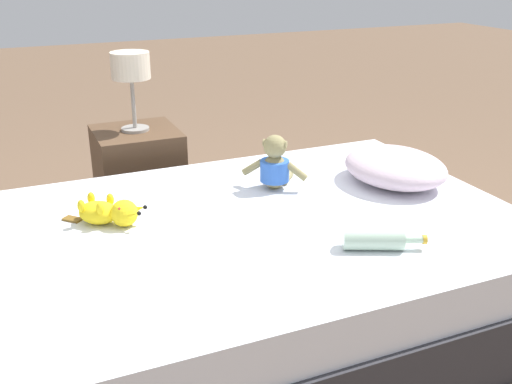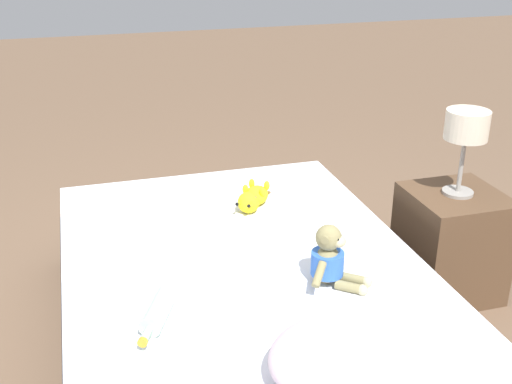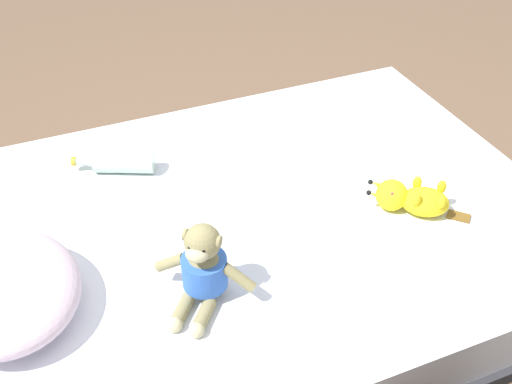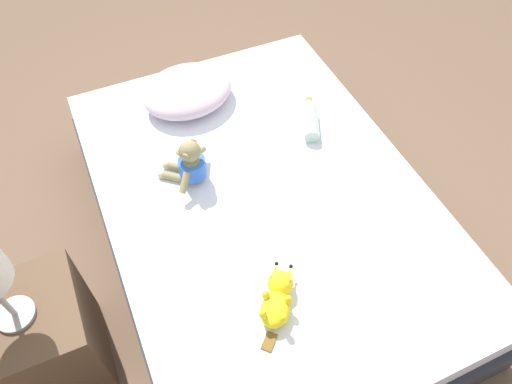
{
  "view_description": "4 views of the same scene",
  "coord_description": "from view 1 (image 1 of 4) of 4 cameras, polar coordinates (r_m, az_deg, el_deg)",
  "views": [
    {
      "loc": [
        1.87,
        -0.8,
        1.37
      ],
      "look_at": [
        0.02,
        -0.01,
        0.55
      ],
      "focal_mm": 41.91,
      "sensor_mm": 36.0,
      "label": 1
    },
    {
      "loc": [
        0.56,
        2.07,
        1.68
      ],
      "look_at": [
        -0.2,
        -0.54,
        0.49
      ],
      "focal_mm": 44.33,
      "sensor_mm": 36.0,
      "label": 2
    },
    {
      "loc": [
        -1.42,
        0.54,
        1.71
      ],
      "look_at": [
        -0.02,
        -0.05,
        0.52
      ],
      "focal_mm": 44.6,
      "sensor_mm": 36.0,
      "label": 3
    },
    {
      "loc": [
        -0.57,
        -1.19,
        2.14
      ],
      "look_at": [
        -0.06,
        -0.05,
        0.53
      ],
      "focal_mm": 33.87,
      "sensor_mm": 36.0,
      "label": 4
    }
  ],
  "objects": [
    {
      "name": "plush_monkey",
      "position": [
        2.51,
        1.85,
        2.5
      ],
      "size": [
        0.25,
        0.26,
        0.24
      ],
      "color": "#8E8456",
      "rests_on": "bed"
    },
    {
      "name": "ground_plane",
      "position": [
        2.45,
        -0.06,
        -11.79
      ],
      "size": [
        16.0,
        16.0,
        0.0
      ],
      "primitive_type": "plane",
      "color": "brown"
    },
    {
      "name": "plush_yellow_creature",
      "position": [
        2.25,
        -13.82,
        -1.88
      ],
      "size": [
        0.24,
        0.3,
        0.1
      ],
      "color": "yellow",
      "rests_on": "bed"
    },
    {
      "name": "nightstand",
      "position": [
        3.19,
        -11.08,
        1.35
      ],
      "size": [
        0.42,
        0.42,
        0.52
      ],
      "color": "brown",
      "rests_on": "ground_plane"
    },
    {
      "name": "glass_bottle",
      "position": [
        2.05,
        11.31,
        -4.44
      ],
      "size": [
        0.16,
        0.28,
        0.07
      ],
      "color": "#B2D1B7",
      "rests_on": "bed"
    },
    {
      "name": "pillow",
      "position": [
        2.64,
        13.13,
        2.34
      ],
      "size": [
        0.53,
        0.47,
        0.15
      ],
      "color": "silver",
      "rests_on": "bed"
    },
    {
      "name": "bedside_lamp",
      "position": [
        3.04,
        -11.87,
        11.33
      ],
      "size": [
        0.19,
        0.19,
        0.39
      ],
      "color": "gray",
      "rests_on": "nightstand"
    },
    {
      "name": "bed",
      "position": [
        2.34,
        -0.06,
        -7.49
      ],
      "size": [
        1.42,
        2.04,
        0.43
      ],
      "color": "#2D2D33",
      "rests_on": "ground_plane"
    }
  ]
}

